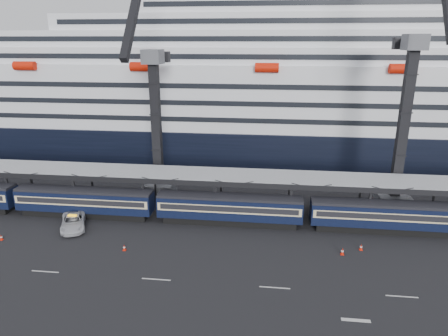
{
  "coord_description": "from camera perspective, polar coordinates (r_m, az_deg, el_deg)",
  "views": [
    {
      "loc": [
        -2.94,
        -38.13,
        23.18
      ],
      "look_at": [
        -8.72,
        10.0,
        7.68
      ],
      "focal_mm": 32.0,
      "sensor_mm": 36.0,
      "label": 1
    }
  ],
  "objects": [
    {
      "name": "traffic_cone_c",
      "position": [
        48.43,
        -14.07,
        -10.96
      ],
      "size": [
        0.36,
        0.36,
        0.73
      ],
      "color": "red",
      "rests_on": "ground"
    },
    {
      "name": "traffic_cone_e",
      "position": [
        49.7,
        18.99,
        -10.62
      ],
      "size": [
        0.39,
        0.39,
        0.77
      ],
      "color": "red",
      "rests_on": "ground"
    },
    {
      "name": "lane_markings",
      "position": [
        41.74,
        22.03,
        -17.46
      ],
      "size": [
        111.0,
        4.27,
        0.02
      ],
      "color": "beige",
      "rests_on": "ground"
    },
    {
      "name": "ground",
      "position": [
        44.72,
        9.89,
        -13.78
      ],
      "size": [
        260.0,
        260.0,
        0.0
      ],
      "primitive_type": "plane",
      "color": "black",
      "rests_on": "ground"
    },
    {
      "name": "canopy",
      "position": [
        55.21,
        9.53,
        -1.47
      ],
      "size": [
        130.0,
        6.25,
        5.53
      ],
      "color": "#95979C",
      "rests_on": "ground"
    },
    {
      "name": "pickup_truck",
      "position": [
        55.45,
        -20.75,
        -7.23
      ],
      "size": [
        5.13,
        6.83,
        1.72
      ],
      "primitive_type": "imported",
      "rotation": [
        0.0,
        0.0,
        0.42
      ],
      "color": "#B9BBC1",
      "rests_on": "ground"
    },
    {
      "name": "traffic_cone_d",
      "position": [
        48.09,
        16.56,
        -11.33
      ],
      "size": [
        0.42,
        0.42,
        0.84
      ],
      "color": "red",
      "rests_on": "ground"
    },
    {
      "name": "cruise_ship",
      "position": [
        84.84,
        8.18,
        10.22
      ],
      "size": [
        214.09,
        28.84,
        34.0
      ],
      "color": "black",
      "rests_on": "ground"
    },
    {
      "name": "crane_dark_near",
      "position": [
        60.29,
        -9.79,
        6.72
      ],
      "size": [
        4.5,
        17.75,
        35.08
      ],
      "color": "#46484D",
      "rests_on": "ground"
    },
    {
      "name": "train",
      "position": [
        52.53,
        4.43,
        -5.86
      ],
      "size": [
        133.05,
        3.0,
        4.05
      ],
      "color": "black",
      "rests_on": "ground"
    },
    {
      "name": "crane_dark_mid",
      "position": [
        59.35,
        24.51,
        6.62
      ],
      "size": [
        4.5,
        18.24,
        39.64
      ],
      "color": "#46484D",
      "rests_on": "ground"
    },
    {
      "name": "traffic_cone_b",
      "position": [
        56.22,
        -29.22,
        -8.64
      ],
      "size": [
        0.36,
        0.36,
        0.73
      ],
      "color": "red",
      "rests_on": "ground"
    }
  ]
}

